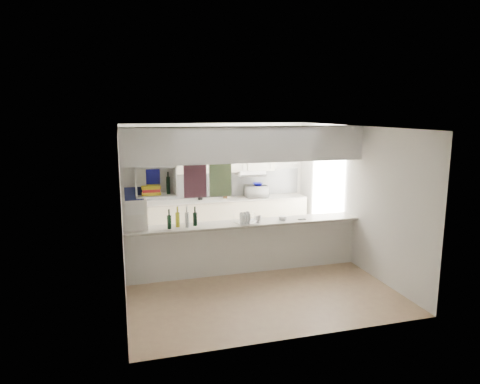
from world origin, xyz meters
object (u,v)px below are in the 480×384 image
object	(u,v)px
dish_rack	(247,218)
microwave	(257,191)
wine_bottles	(182,220)
bowl	(258,184)

from	to	relation	value
dish_rack	microwave	bearing A→B (deg)	56.32
microwave	dish_rack	size ratio (longest dim) A/B	1.10
wine_bottles	bowl	bearing A→B (deg)	46.22
microwave	bowl	xyz separation A→B (m)	(0.02, -0.02, 0.16)
microwave	dish_rack	distance (m)	2.32
microwave	dish_rack	xyz separation A→B (m)	(-0.87, -2.15, -0.05)
bowl	dish_rack	world-z (taller)	bowl
microwave	wine_bottles	distance (m)	2.93
dish_rack	wine_bottles	bearing A→B (deg)	167.25
microwave	bowl	size ratio (longest dim) A/B	2.17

